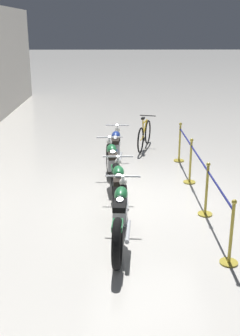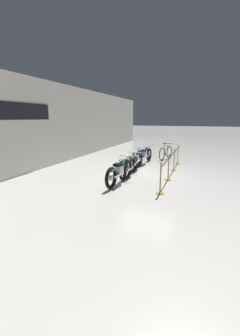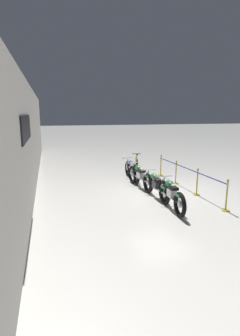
# 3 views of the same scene
# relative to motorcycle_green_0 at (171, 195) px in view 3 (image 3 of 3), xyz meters

# --- Properties ---
(ground_plane) EXTENTS (120.00, 120.00, 0.00)m
(ground_plane) POSITION_rel_motorcycle_green_0_xyz_m (1.99, -0.60, -0.48)
(ground_plane) COLOR silver
(back_wall) EXTENTS (28.00, 0.29, 4.20)m
(back_wall) POSITION_rel_motorcycle_green_0_xyz_m (1.99, 4.52, 1.62)
(back_wall) COLOR silver
(back_wall) RESTS_ON ground
(motorcycle_green_0) EXTENTS (2.22, 0.62, 0.97)m
(motorcycle_green_0) POSITION_rel_motorcycle_green_0_xyz_m (0.00, 0.00, 0.00)
(motorcycle_green_0) COLOR black
(motorcycle_green_0) RESTS_ON ground
(motorcycle_green_1) EXTENTS (2.30, 0.62, 0.93)m
(motorcycle_green_1) POSITION_rel_motorcycle_green_0_xyz_m (1.23, 0.02, -0.02)
(motorcycle_green_1) COLOR black
(motorcycle_green_1) RESTS_ON ground
(motorcycle_green_2) EXTENTS (2.38, 0.62, 0.97)m
(motorcycle_green_2) POSITION_rel_motorcycle_green_0_xyz_m (2.68, 0.14, 0.00)
(motorcycle_green_2) COLOR black
(motorcycle_green_2) RESTS_ON ground
(motorcycle_blue_3) EXTENTS (2.41, 0.62, 0.94)m
(motorcycle_blue_3) POSITION_rel_motorcycle_green_0_xyz_m (4.03, 0.06, -0.02)
(motorcycle_blue_3) COLOR black
(motorcycle_blue_3) RESTS_ON ground
(bicycle) EXTENTS (1.70, 0.62, 0.97)m
(bicycle) POSITION_rel_motorcycle_green_0_xyz_m (5.79, -0.80, -0.09)
(bicycle) COLOR black
(bicycle) RESTS_ON ground
(stanchion_far_left) EXTENTS (5.26, 0.28, 1.05)m
(stanchion_far_left) POSITION_rel_motorcycle_green_0_xyz_m (0.82, -1.64, 0.18)
(stanchion_far_left) COLOR gold
(stanchion_far_left) RESTS_ON ground
(stanchion_mid_left) EXTENTS (0.28, 0.28, 1.05)m
(stanchion_mid_left) POSITION_rel_motorcycle_green_0_xyz_m (1.11, -1.64, -0.12)
(stanchion_mid_left) COLOR gold
(stanchion_mid_left) RESTS_ON ground
(stanchion_mid_right) EXTENTS (0.28, 0.28, 1.05)m
(stanchion_mid_right) POSITION_rel_motorcycle_green_0_xyz_m (2.86, -1.64, -0.12)
(stanchion_mid_right) COLOR gold
(stanchion_mid_right) RESTS_ON ground
(stanchion_far_right) EXTENTS (0.28, 0.28, 1.05)m
(stanchion_far_right) POSITION_rel_motorcycle_green_0_xyz_m (4.51, -1.64, -0.12)
(stanchion_far_right) COLOR gold
(stanchion_far_right) RESTS_ON ground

